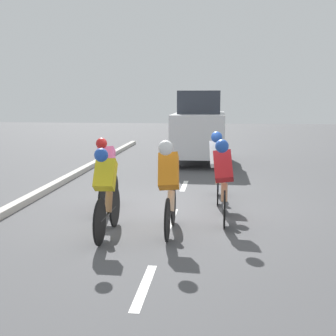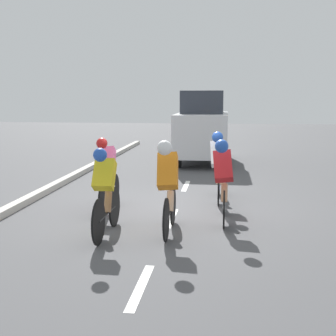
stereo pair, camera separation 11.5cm
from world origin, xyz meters
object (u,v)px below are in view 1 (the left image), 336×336
cyclist_yellow (106,191)px  support_car (199,128)px  cyclist_orange (169,184)px  cyclist_pink (107,173)px  cyclist_red (223,178)px  cyclist_white (218,164)px

cyclist_yellow → support_car: support_car is taller
cyclist_yellow → support_car: bearing=-97.2°
support_car → cyclist_orange: bearing=89.2°
cyclist_pink → cyclist_orange: size_ratio=0.99×
cyclist_red → cyclist_pink: bearing=-13.7°
cyclist_red → cyclist_orange: size_ratio=1.00×
cyclist_red → cyclist_pink: cyclist_red is taller
cyclist_red → cyclist_yellow: (1.88, 1.11, -0.05)m
cyclist_red → cyclist_white: size_ratio=1.00×
cyclist_red → cyclist_orange: bearing=44.3°
cyclist_white → cyclist_yellow: (1.76, 2.83, -0.05)m
cyclist_pink → cyclist_orange: (-1.38, 1.42, 0.06)m
cyclist_yellow → cyclist_white: bearing=-122.0°
cyclist_red → cyclist_orange: 1.24m
cyclist_pink → cyclist_white: bearing=-151.7°
cyclist_yellow → cyclist_orange: bearing=-166.1°
support_car → cyclist_yellow: bearing=82.8°
cyclist_red → cyclist_pink: size_ratio=1.01×
cyclist_pink → cyclist_orange: cyclist_orange is taller
cyclist_red → support_car: support_car is taller
cyclist_orange → cyclist_red: bearing=-135.7°
cyclist_red → cyclist_orange: cyclist_orange is taller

